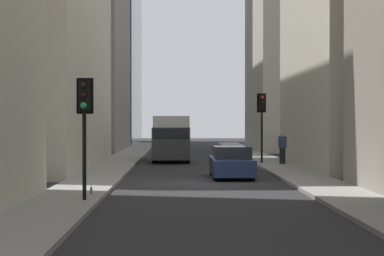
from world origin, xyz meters
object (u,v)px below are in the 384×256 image
Objects in this scene: sedan_navy at (231,163)px; discarded_bottle at (91,190)px; pedestrian at (282,146)px; traffic_light_foreground at (84,110)px; delivery_truck at (171,138)px; traffic_light_midblock at (262,112)px.

discarded_bottle is (-7.35, 5.25, -0.42)m from sedan_navy.
pedestrian is 6.67× the size of discarded_bottle.
traffic_light_foreground is (-8.96, 5.23, 2.20)m from sedan_navy.
discarded_bottle is (-19.28, 2.45, -1.21)m from delivery_truck.
traffic_light_midblock reaches higher than sedan_navy.
traffic_light_foreground is 18.64m from traffic_light_midblock.
delivery_truck is 19.48m from discarded_bottle.
pedestrian is 16.74m from discarded_bottle.
delivery_truck reaches higher than sedan_navy.
sedan_navy is at bearing -30.30° from traffic_light_foreground.
delivery_truck reaches higher than discarded_bottle.
delivery_truck is at bearing 51.29° from pedestrian.
sedan_navy is at bearing 163.26° from traffic_light_midblock.
sedan_navy is 15.93× the size of discarded_bottle.
pedestrian is at bearing -31.25° from discarded_bottle.
sedan_navy is at bearing 153.72° from pedestrian.
discarded_bottle is (-15.39, 7.67, -2.82)m from traffic_light_midblock.
sedan_navy is 1.16× the size of traffic_light_foreground.
delivery_truck is 21.08m from traffic_light_foreground.
traffic_light_midblock is 14.77× the size of discarded_bottle.
traffic_light_foreground is at bearing -179.56° from discarded_bottle.
sedan_navy is 8.73m from traffic_light_midblock.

